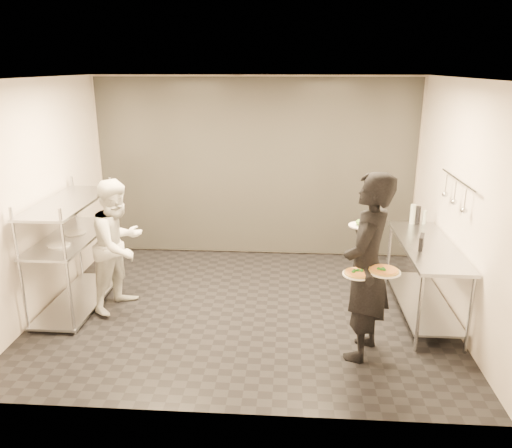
# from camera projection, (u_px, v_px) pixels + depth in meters

# --- Properties ---
(room_shell) EXTENTS (5.00, 4.00, 2.80)m
(room_shell) POSITION_uv_depth(u_px,v_px,m) (252.00, 180.00, 7.00)
(room_shell) COLOR black
(room_shell) RESTS_ON ground
(pass_rack) EXTENTS (0.60, 1.60, 1.50)m
(pass_rack) POSITION_uv_depth(u_px,v_px,m) (73.00, 247.00, 6.21)
(pass_rack) COLOR #ADAEB4
(pass_rack) RESTS_ON ground
(prep_counter) EXTENTS (0.60, 1.80, 0.92)m
(prep_counter) POSITION_uv_depth(u_px,v_px,m) (425.00, 267.00, 5.97)
(prep_counter) COLOR #ADAEB4
(prep_counter) RESTS_ON ground
(utensil_rail) EXTENTS (0.07, 1.20, 0.31)m
(utensil_rail) POSITION_uv_depth(u_px,v_px,m) (456.00, 193.00, 5.68)
(utensil_rail) COLOR #ADAEB4
(utensil_rail) RESTS_ON room_shell
(waiter) EXTENTS (0.71, 0.84, 1.97)m
(waiter) POSITION_uv_depth(u_px,v_px,m) (366.00, 268.00, 5.03)
(waiter) COLOR black
(waiter) RESTS_ON ground
(chef) EXTENTS (0.88, 0.98, 1.65)m
(chef) POSITION_uv_depth(u_px,v_px,m) (119.00, 245.00, 6.13)
(chef) COLOR silver
(chef) RESTS_ON ground
(pizza_plate_near) EXTENTS (0.30, 0.30, 0.05)m
(pizza_plate_near) POSITION_uv_depth(u_px,v_px,m) (358.00, 273.00, 4.83)
(pizza_plate_near) COLOR silver
(pizza_plate_near) RESTS_ON waiter
(pizza_plate_far) EXTENTS (0.33, 0.33, 0.05)m
(pizza_plate_far) POSITION_uv_depth(u_px,v_px,m) (384.00, 271.00, 4.81)
(pizza_plate_far) COLOR silver
(pizza_plate_far) RESTS_ON waiter
(salad_plate) EXTENTS (0.27, 0.27, 0.07)m
(salad_plate) POSITION_uv_depth(u_px,v_px,m) (362.00, 224.00, 5.17)
(salad_plate) COLOR silver
(salad_plate) RESTS_ON waiter
(pos_monitor) EXTENTS (0.11, 0.22, 0.16)m
(pos_monitor) POSITION_uv_depth(u_px,v_px,m) (421.00, 242.00, 5.72)
(pos_monitor) COLOR black
(pos_monitor) RESTS_ON prep_counter
(bottle_green) EXTENTS (0.07, 0.07, 0.26)m
(bottle_green) POSITION_uv_depth(u_px,v_px,m) (413.00, 214.00, 6.60)
(bottle_green) COLOR #93A194
(bottle_green) RESTS_ON prep_counter
(bottle_clear) EXTENTS (0.06, 0.06, 0.19)m
(bottle_clear) POSITION_uv_depth(u_px,v_px,m) (424.00, 217.00, 6.61)
(bottle_clear) COLOR #93A194
(bottle_clear) RESTS_ON prep_counter
(bottle_dark) EXTENTS (0.07, 0.07, 0.24)m
(bottle_dark) POSITION_uv_depth(u_px,v_px,m) (418.00, 215.00, 6.60)
(bottle_dark) COLOR black
(bottle_dark) RESTS_ON prep_counter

